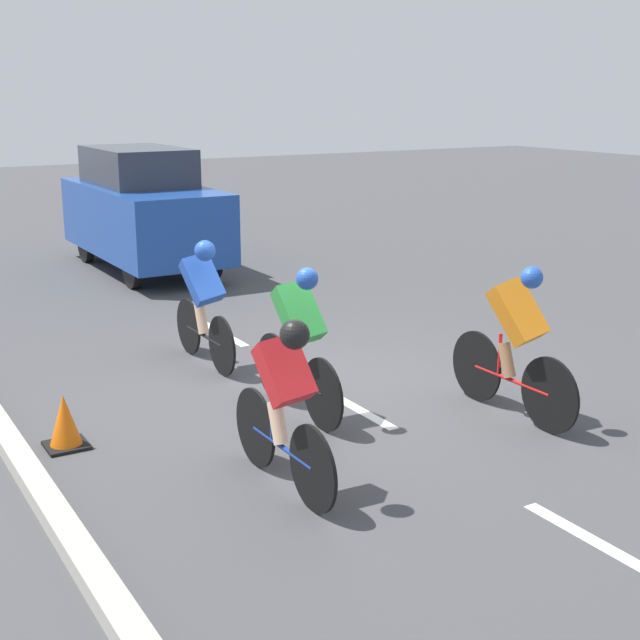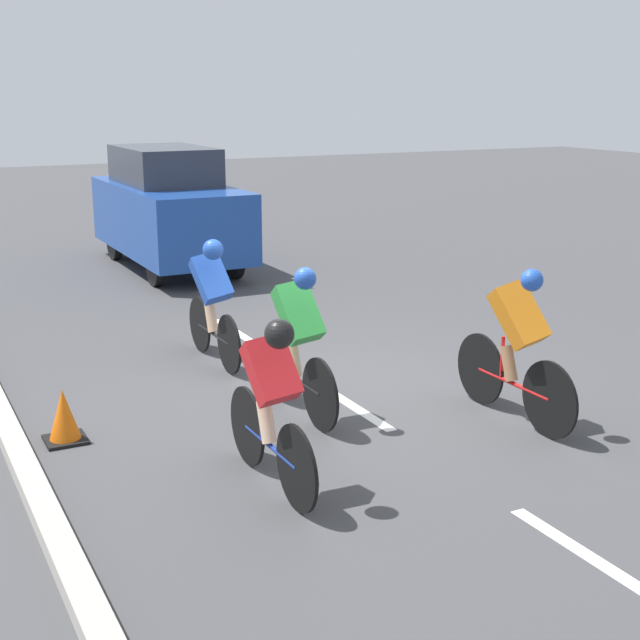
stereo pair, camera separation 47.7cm
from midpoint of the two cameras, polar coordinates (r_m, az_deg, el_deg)
name	(u,v)px [view 1 (the left image)]	position (r m, az deg, el deg)	size (l,w,h in m)	color
ground_plane	(323,389)	(9.42, -1.28, -4.48)	(60.00, 60.00, 0.00)	#424244
lane_stripe_near	(600,544)	(6.62, 15.48, -13.68)	(0.12, 1.40, 0.01)	white
lane_stripe_mid	(354,407)	(8.92, 0.65, -5.59)	(0.12, 1.40, 0.01)	white
lane_stripe_far	(222,333)	(11.65, -7.47, -0.84)	(0.12, 1.40, 0.01)	white
curb	(25,467)	(7.86, -20.05, -8.87)	(0.20, 27.31, 0.14)	#A8A399
cyclist_orange	(516,339)	(8.54, 10.85, -1.24)	(0.44, 1.75, 1.54)	black
cyclist_red	(284,399)	(6.88, -4.29, -5.10)	(0.38, 1.64, 1.46)	black
cyclist_green	(299,339)	(8.43, -3.00, -1.23)	(0.39, 1.67, 1.52)	black
cyclist_blue	(203,299)	(10.11, -8.82, 1.35)	(0.41, 1.63, 1.49)	black
support_car	(143,210)	(15.78, -12.14, 6.92)	(1.70, 4.14, 2.10)	black
traffic_cone	(65,422)	(8.26, -17.63, -6.26)	(0.36, 0.36, 0.49)	black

